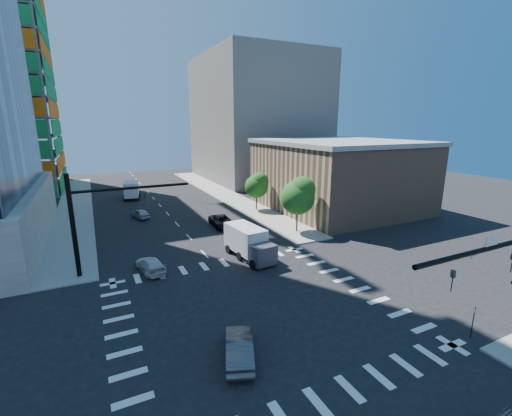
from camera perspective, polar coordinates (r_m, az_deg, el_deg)
ground at (r=25.87m, az=-0.18°, el=-16.52°), size 160.00×160.00×0.00m
road_markings at (r=25.87m, az=-0.18°, el=-16.51°), size 20.00×20.00×0.01m
sidewalk_ne at (r=65.36m, az=-5.57°, el=2.39°), size 5.00×60.00×0.15m
sidewalk_nw at (r=61.55m, az=-27.92°, el=0.08°), size 5.00×60.00×0.15m
commercial_building at (r=55.09m, az=13.47°, el=5.44°), size 20.50×22.50×10.60m
bg_building_ne at (r=83.57m, az=0.10°, el=14.58°), size 24.00×30.00×28.00m
signal_mast_nw at (r=32.49m, az=-25.72°, el=-1.03°), size 10.20×0.40×9.00m
tree_south at (r=41.52m, az=7.19°, el=2.13°), size 4.16×4.16×6.82m
tree_north at (r=52.05m, az=0.24°, el=3.86°), size 3.54×3.52×5.78m
no_parking_sign at (r=26.01m, az=32.50°, el=-15.25°), size 0.30×0.06×2.20m
car_nb_far at (r=44.71m, az=-5.70°, el=-2.19°), size 2.60×5.35×1.46m
car_sb_near at (r=32.88m, az=-17.20°, el=-9.01°), size 2.51×4.68×1.29m
car_sb_mid at (r=51.10m, az=-18.73°, el=-0.90°), size 2.50×4.14×1.32m
car_sb_cross at (r=21.03m, az=-2.82°, el=-22.23°), size 2.96×4.60×1.43m
box_truck_near at (r=33.92m, az=-0.94°, el=-6.30°), size 3.18×6.18×3.11m
box_truck_far at (r=65.35m, az=-19.97°, el=2.75°), size 3.39×6.17×3.07m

